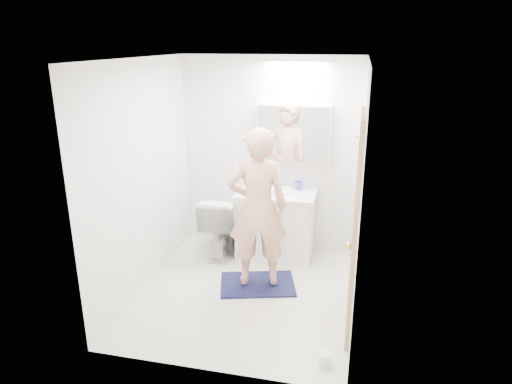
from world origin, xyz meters
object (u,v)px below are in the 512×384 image
(vanity_cabinet, at_px, (276,225))
(toothbrush_cup, at_px, (299,186))
(toilet, at_px, (222,224))
(soap_bottle_b, at_px, (268,180))
(soap_bottle_a, at_px, (251,178))
(medicine_cabinet, at_px, (294,134))
(person, at_px, (258,208))
(toilet_paper_roll, at_px, (325,358))

(vanity_cabinet, bearing_deg, toothbrush_cup, 32.67)
(toilet, relative_size, soap_bottle_b, 4.15)
(soap_bottle_a, relative_size, soap_bottle_b, 1.19)
(medicine_cabinet, xyz_separation_m, soap_bottle_a, (-0.51, -0.06, -0.57))
(vanity_cabinet, xyz_separation_m, toothbrush_cup, (0.25, 0.16, 0.48))
(toilet, distance_m, person, 1.05)
(soap_bottle_b, xyz_separation_m, toilet_paper_roll, (0.92, -2.10, -0.86))
(soap_bottle_a, bearing_deg, person, -72.88)
(soap_bottle_b, distance_m, toothbrush_cup, 0.39)
(vanity_cabinet, relative_size, person, 0.53)
(toothbrush_cup, bearing_deg, toilet_paper_roll, -75.88)
(person, bearing_deg, toothbrush_cup, -122.74)
(medicine_cabinet, xyz_separation_m, soap_bottle_b, (-0.30, -0.03, -0.59))
(medicine_cabinet, bearing_deg, toilet, -158.38)
(soap_bottle_b, bearing_deg, medicine_cabinet, 5.62)
(person, xyz_separation_m, soap_bottle_a, (-0.29, 0.95, 0.03))
(soap_bottle_a, bearing_deg, medicine_cabinet, 6.77)
(soap_bottle_a, distance_m, soap_bottle_b, 0.20)
(soap_bottle_a, distance_m, toilet_paper_roll, 2.51)
(toilet, bearing_deg, vanity_cabinet, -172.36)
(toilet, height_order, toilet_paper_roll, toilet)
(vanity_cabinet, xyz_separation_m, soap_bottle_b, (-0.14, 0.18, 0.52))
(vanity_cabinet, distance_m, toothbrush_cup, 0.56)
(toilet, height_order, soap_bottle_a, soap_bottle_a)
(toothbrush_cup, bearing_deg, person, -107.38)
(person, height_order, toothbrush_cup, person)
(vanity_cabinet, relative_size, soap_bottle_b, 4.80)
(person, bearing_deg, toilet, -63.75)
(medicine_cabinet, relative_size, toilet_paper_roll, 8.00)
(soap_bottle_b, bearing_deg, vanity_cabinet, -51.64)
(toilet, xyz_separation_m, soap_bottle_a, (0.32, 0.27, 0.54))
(medicine_cabinet, height_order, toilet, medicine_cabinet)
(medicine_cabinet, distance_m, toilet_paper_roll, 2.65)
(toilet_paper_roll, bearing_deg, medicine_cabinet, 105.99)
(vanity_cabinet, relative_size, soap_bottle_a, 4.02)
(toothbrush_cup, distance_m, toilet_paper_roll, 2.30)
(vanity_cabinet, bearing_deg, toilet_paper_roll, -68.08)
(vanity_cabinet, xyz_separation_m, toilet, (-0.66, -0.11, -0.00))
(vanity_cabinet, bearing_deg, person, -93.62)
(soap_bottle_b, bearing_deg, toilet, -150.21)
(medicine_cabinet, bearing_deg, soap_bottle_a, -173.23)
(medicine_cabinet, relative_size, toilet, 1.13)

